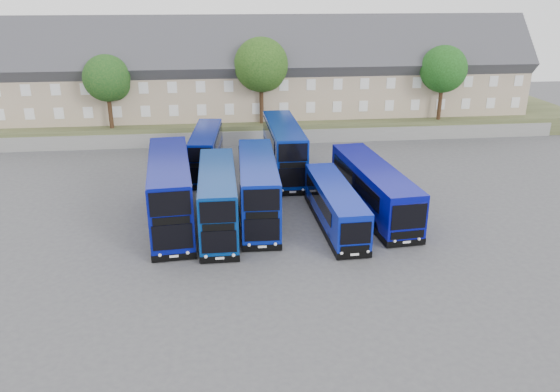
{
  "coord_description": "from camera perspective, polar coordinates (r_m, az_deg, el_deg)",
  "views": [
    {
      "loc": [
        -2.62,
        -33.29,
        16.07
      ],
      "look_at": [
        1.42,
        2.47,
        2.2
      ],
      "focal_mm": 35.0,
      "sensor_mm": 36.0,
      "label": 1
    }
  ],
  "objects": [
    {
      "name": "terrace_row",
      "position": [
        64.24,
        -1.39,
        12.59
      ],
      "size": [
        60.0,
        10.4,
        11.2
      ],
      "color": "tan",
      "rests_on": "earth_bank"
    },
    {
      "name": "tree_mid",
      "position": [
        59.62,
        -1.85,
        13.35
      ],
      "size": [
        5.76,
        5.76,
        9.18
      ],
      "color": "#382314",
      "rests_on": "earth_bank"
    },
    {
      "name": "tree_far",
      "position": [
        72.75,
        19.16,
        13.37
      ],
      "size": [
        5.44,
        5.44,
        8.67
      ],
      "color": "#382314",
      "rests_on": "earth_bank"
    },
    {
      "name": "dd_front_left",
      "position": [
        39.45,
        -11.36,
        0.34
      ],
      "size": [
        3.79,
        12.36,
        4.84
      ],
      "rotation": [
        0.0,
        0.0,
        0.08
      ],
      "color": "#060E7F",
      "rests_on": "ground"
    },
    {
      "name": "dd_rear_right",
      "position": [
        49.3,
        0.39,
        4.83
      ],
      "size": [
        2.79,
        11.68,
        4.63
      ],
      "rotation": [
        0.0,
        0.0,
        0.01
      ],
      "color": "navy",
      "rests_on": "ground"
    },
    {
      "name": "tree_east",
      "position": [
        64.02,
        16.78,
        12.42
      ],
      "size": [
        5.12,
        5.12,
        8.16
      ],
      "color": "#382314",
      "rests_on": "earth_bank"
    },
    {
      "name": "dd_front_mid",
      "position": [
        38.23,
        -6.5,
        -0.48
      ],
      "size": [
        2.49,
        10.84,
        4.3
      ],
      "rotation": [
        0.0,
        0.0,
        0.0
      ],
      "color": "navy",
      "rests_on": "ground"
    },
    {
      "name": "earth_bank",
      "position": [
        69.01,
        -4.16,
        8.41
      ],
      "size": [
        80.0,
        20.0,
        2.0
      ],
      "primitive_type": "cube",
      "color": "#414929",
      "rests_on": "ground"
    },
    {
      "name": "coach_east_b",
      "position": [
        41.75,
        9.71,
        0.69
      ],
      "size": [
        3.82,
        13.15,
        3.55
      ],
      "rotation": [
        0.0,
        0.0,
        0.09
      ],
      "color": "#070B8D",
      "rests_on": "ground"
    },
    {
      "name": "tree_west",
      "position": [
        60.14,
        -17.5,
        11.5
      ],
      "size": [
        4.8,
        4.8,
        7.65
      ],
      "color": "#382314",
      "rests_on": "earth_bank"
    },
    {
      "name": "dd_front_right",
      "position": [
        39.7,
        -2.32,
        0.62
      ],
      "size": [
        2.93,
        11.38,
        4.49
      ],
      "rotation": [
        0.0,
        0.0,
        -0.03
      ],
      "color": "#081C93",
      "rests_on": "ground"
    },
    {
      "name": "retaining_wall",
      "position": [
        59.36,
        -3.72,
        6.07
      ],
      "size": [
        70.0,
        0.4,
        1.5
      ],
      "primitive_type": "cube",
      "color": "slate",
      "rests_on": "ground"
    },
    {
      "name": "dd_rear_left",
      "position": [
        50.23,
        -7.69,
        4.52
      ],
      "size": [
        3.1,
        10.0,
        3.91
      ],
      "rotation": [
        0.0,
        0.0,
        -0.09
      ],
      "color": "navy",
      "rests_on": "ground"
    },
    {
      "name": "coach_east_a",
      "position": [
        38.9,
        5.75,
        -1.1
      ],
      "size": [
        2.64,
        10.95,
        2.97
      ],
      "rotation": [
        0.0,
        0.0,
        0.03
      ],
      "color": "#081BA4",
      "rests_on": "ground"
    },
    {
      "name": "ground",
      "position": [
        37.06,
        -1.76,
        -4.63
      ],
      "size": [
        120.0,
        120.0,
        0.0
      ],
      "primitive_type": "plane",
      "color": "#47474C",
      "rests_on": "ground"
    }
  ]
}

